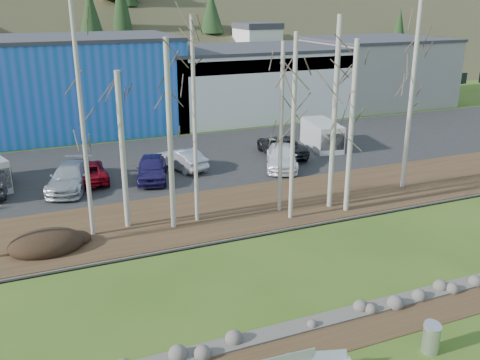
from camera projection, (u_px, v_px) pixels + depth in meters
name	position (u px, v px, depth m)	size (l,w,h in m)	color
dirt_strip	(349.00, 333.00, 19.20)	(80.00, 1.80, 0.03)	#382616
near_bank_rocks	(334.00, 319.00, 20.08)	(80.00, 0.80, 0.50)	#47423D
river	(284.00, 270.00, 23.65)	(80.00, 8.00, 0.90)	black
far_bank_rocks	(247.00, 235.00, 27.23)	(80.00, 0.80, 0.46)	#47423D
far_bank	(224.00, 212.00, 29.99)	(80.00, 7.00, 0.15)	#382616
parking_lot	(172.00, 162.00, 39.15)	(80.00, 14.00, 0.14)	black
building_blue	(62.00, 84.00, 47.82)	(20.40, 12.24, 8.30)	#135BAA
building_white	(246.00, 81.00, 54.69)	(18.36, 12.24, 6.80)	white
building_grey	(375.00, 71.00, 60.53)	(14.28, 12.24, 7.30)	gray
litter_bin	(431.00, 339.00, 18.06)	(0.58, 0.58, 1.00)	#B5B7BA
dirt_mound	(46.00, 242.00, 25.22)	(3.48, 2.46, 0.68)	black
birch_1	(82.00, 120.00, 25.05)	(0.21, 0.21, 11.69)	#B0A99E
birch_2	(123.00, 152.00, 26.64)	(0.28, 0.28, 8.04)	#B0A99E
birch_3	(195.00, 123.00, 26.99)	(0.20, 0.20, 10.57)	#B0A99E
birch_4	(170.00, 137.00, 26.32)	(0.27, 0.27, 9.58)	#B0A99E
birch_5	(281.00, 130.00, 28.54)	(0.21, 0.21, 9.24)	#B0A99E
birch_6	(293.00, 130.00, 27.44)	(0.23, 0.23, 9.76)	#B0A99E
birch_7	(351.00, 129.00, 28.54)	(0.28, 0.28, 9.35)	#B0A99E
birch_8	(334.00, 116.00, 28.90)	(0.28, 0.28, 10.52)	#B0A99E
birch_9	(412.00, 89.00, 31.75)	(0.26, 0.26, 12.36)	#B0A99E
birch_10	(412.00, 89.00, 31.74)	(0.26, 0.26, 12.36)	#B0A99E
car_1	(88.00, 171.00, 34.63)	(2.19, 4.76, 1.32)	maroon
car_2	(70.00, 177.00, 33.14)	(2.17, 5.35, 1.55)	#9FA4A8
car_3	(152.00, 168.00, 34.82)	(1.86, 4.63, 1.58)	#231B54
car_4	(181.00, 159.00, 37.12)	(1.51, 4.32, 1.42)	silver
car_5	(281.00, 146.00, 40.24)	(2.54, 5.51, 1.53)	#262628
car_6	(282.00, 157.00, 37.44)	(2.11, 5.18, 1.50)	white
van_white	(323.00, 135.00, 42.14)	(2.81, 5.01, 2.07)	silver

